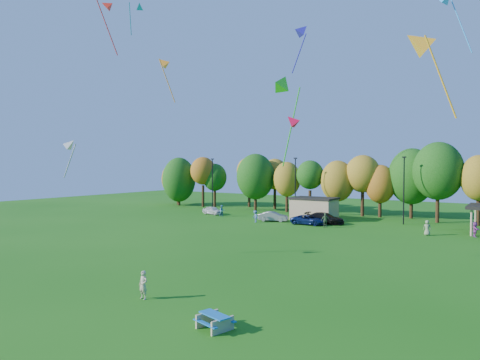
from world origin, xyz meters
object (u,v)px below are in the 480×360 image
Objects in this scene: car_a at (213,210)px; car_c at (308,220)px; kite_flyer at (143,285)px; picnic_table at (215,320)px; car_d at (325,218)px; car_b at (273,217)px.

car_a is 17.87m from car_c.
car_c is (-5.09, 34.57, -0.19)m from kite_flyer.
picnic_table is 48.07m from car_a.
picnic_table is 39.12m from car_d.
car_c is (17.72, -2.33, -0.01)m from car_a.
car_d is at bearing 119.40° from picnic_table.
picnic_table is 0.43× the size of car_c.
kite_flyer is 36.50m from car_b.
kite_flyer reaches higher than car_c.
picnic_table is 40.03m from car_b.
car_d reaches higher than picnic_table.
kite_flyer reaches higher than car_d.
car_b is (12.18, -1.98, 0.03)m from car_a.
car_b is 7.24m from car_d.
car_c is at bearing 122.38° from picnic_table.
car_d is at bearing -78.62° from car_a.
car_a is 0.92× the size of car_b.
car_a is (-29.11, 38.26, 0.23)m from picnic_table.
car_d reaches higher than car_b.
car_a reaches higher than car_c.
kite_flyer is at bearing -173.27° from car_c.
car_a is 0.73× the size of car_d.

